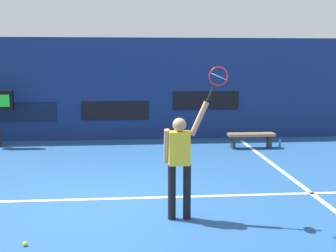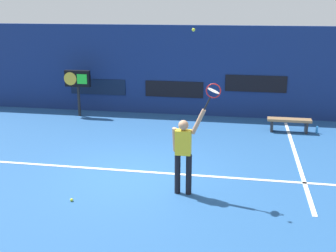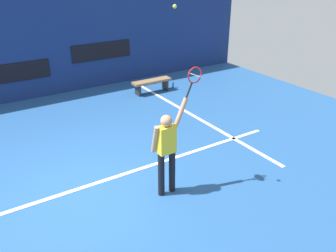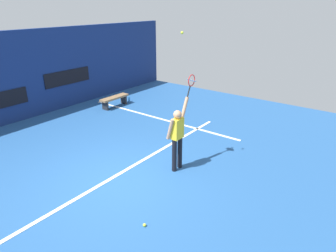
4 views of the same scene
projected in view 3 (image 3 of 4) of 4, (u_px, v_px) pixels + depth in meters
The scene contains 11 objects.
ground_plane at pixel (87, 192), 7.22m from camera, with size 18.00×18.00×0.00m, color #23518C.
back_wall at pixel (10, 50), 11.21m from camera, with size 18.00×0.20×3.33m, color navy.
sponsor_banner_center at pixel (15, 73), 11.41m from camera, with size 2.20×0.03×0.60m, color black.
sponsor_banner_starboard at pixel (102, 51), 12.74m from camera, with size 2.20×0.03×0.60m, color black.
court_baseline at pixel (83, 187), 7.35m from camera, with size 10.00×0.10×0.01m, color white.
court_sideline at pixel (193, 115), 10.74m from camera, with size 0.10×7.00×0.01m, color white.
tennis_player at pixel (167, 148), 6.79m from camera, with size 0.72×0.31×1.96m.
tennis_racket at pixel (194, 77), 6.52m from camera, with size 0.41×0.27×0.62m.
tennis_ball at pixel (175, 6), 5.80m from camera, with size 0.07×0.07×0.07m, color #CCE033.
court_bench at pixel (152, 83), 12.45m from camera, with size 1.40×0.36×0.45m.
water_bottle at pixel (173, 85), 12.98m from camera, with size 0.07×0.07×0.24m, color #338CD8.
Camera 3 is at (-1.82, -5.92, 4.27)m, focal length 38.29 mm.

